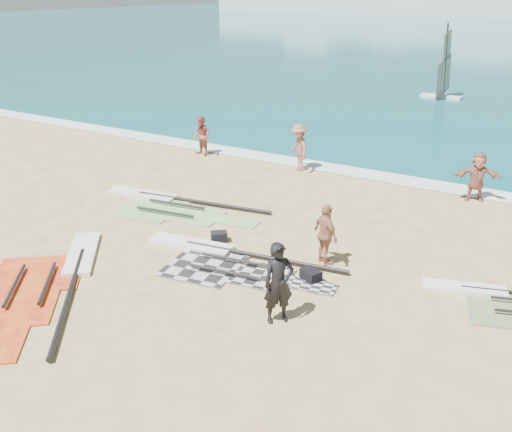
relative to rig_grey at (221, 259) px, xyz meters
The scene contains 14 objects.
ground 2.89m from the rig_grey, 70.66° to the right, with size 300.00×300.00×0.00m, color #D0BB7A.
surf_line 9.62m from the rig_grey, 84.28° to the left, with size 300.00×1.20×0.04m, color white.
rig_grey is the anchor object (origin of this frame).
rig_green 4.86m from the rig_grey, 148.01° to the left, with size 6.52×2.97×0.21m.
rig_orange 7.49m from the rig_grey, 13.10° to the left, with size 4.95×2.80×0.19m.
rig_red 4.45m from the rig_grey, 135.11° to the right, with size 4.99×6.02×0.21m.
gear_bag_near 1.31m from the rig_grey, 126.40° to the left, with size 0.48×0.35×0.30m, color black.
gear_bag_far 2.71m from the rig_grey, ahead, with size 0.52×0.37×0.31m, color black.
person_wetsuit 3.56m from the rig_grey, 32.85° to the right, with size 0.71×0.47×1.95m, color black.
beachgoer_left 10.85m from the rig_grey, 128.90° to the left, with size 0.88×0.68×1.80m, color #9B5447.
beachgoer_mid 8.97m from the rig_grey, 103.16° to the left, with size 1.27×0.73×1.96m, color #956251.
beachgoer_back 3.03m from the rig_grey, 27.61° to the left, with size 1.03×0.43×1.75m, color #B17655.
beachgoer_right 10.16m from the rig_grey, 60.03° to the left, with size 1.65×0.53×1.78m, color #AC6655.
windsurfer_left 28.54m from the rig_grey, 92.39° to the left, with size 2.76×3.36×5.00m.
Camera 1 is at (7.36, -9.08, 7.20)m, focal length 40.00 mm.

